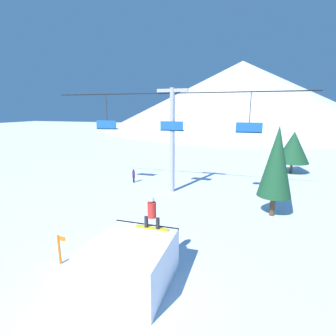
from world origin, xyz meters
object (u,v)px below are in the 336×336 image
object	(u,v)px
snowboarder	(152,213)
pine_tree_near	(277,162)
distant_skier	(134,175)
snow_ramp	(131,263)
trail_marker	(60,249)

from	to	relation	value
snowboarder	pine_tree_near	world-z (taller)	pine_tree_near
distant_skier	snowboarder	bearing A→B (deg)	-61.70
snow_ramp	pine_tree_near	size ratio (longest dim) A/B	0.57
snow_ramp	trail_marker	size ratio (longest dim) A/B	2.43
snowboarder	pine_tree_near	distance (m)	9.19
pine_tree_near	trail_marker	world-z (taller)	pine_tree_near
trail_marker	distant_skier	size ratio (longest dim) A/B	1.08
snowboarder	distant_skier	bearing A→B (deg)	118.30
trail_marker	distant_skier	world-z (taller)	trail_marker
snowboarder	snow_ramp	bearing A→B (deg)	-106.40
snowboarder	trail_marker	bearing A→B (deg)	-166.35
pine_tree_near	distant_skier	distance (m)	12.63
trail_marker	snowboarder	bearing A→B (deg)	13.65
snow_ramp	distant_skier	bearing A→B (deg)	114.57
pine_tree_near	snow_ramp	bearing A→B (deg)	-122.41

